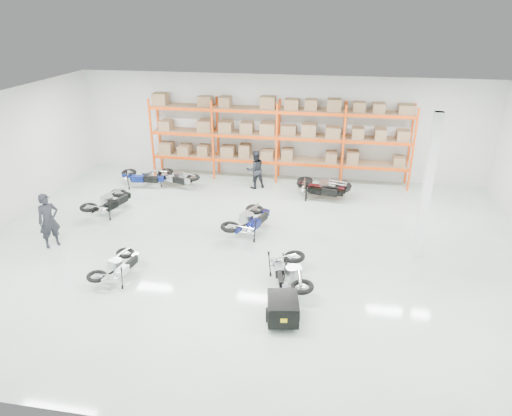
% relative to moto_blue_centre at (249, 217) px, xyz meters
% --- Properties ---
extents(room, '(18.00, 18.00, 18.00)m').
position_rel_moto_blue_centre_xyz_m(room, '(0.27, -1.08, 1.65)').
color(room, silver).
rests_on(room, ground).
extents(pallet_rack, '(11.28, 0.98, 3.62)m').
position_rel_moto_blue_centre_xyz_m(pallet_rack, '(0.27, 5.37, 1.66)').
color(pallet_rack, '#FB4B0D').
rests_on(pallet_rack, ground).
extents(structural_column, '(0.25, 0.25, 4.50)m').
position_rel_moto_blue_centre_xyz_m(structural_column, '(5.47, -0.58, 1.65)').
color(structural_column, white).
rests_on(structural_column, ground).
extents(moto_blue_centre, '(1.57, 2.16, 1.26)m').
position_rel_moto_blue_centre_xyz_m(moto_blue_centre, '(0.00, 0.00, 0.00)').
color(moto_blue_centre, '#070E4F').
rests_on(moto_blue_centre, ground).
extents(moto_silver_left, '(1.06, 1.73, 1.05)m').
position_rel_moto_blue_centre_xyz_m(moto_silver_left, '(-3.17, -3.46, -0.10)').
color(moto_silver_left, silver).
rests_on(moto_silver_left, ground).
extents(moto_black_far_left, '(1.43, 2.06, 1.21)m').
position_rel_moto_blue_centre_xyz_m(moto_black_far_left, '(-5.48, 0.71, -0.03)').
color(moto_black_far_left, black).
rests_on(moto_black_far_left, ground).
extents(moto_touring_right, '(1.32, 2.02, 1.21)m').
position_rel_moto_blue_centre_xyz_m(moto_touring_right, '(1.71, -3.03, -0.03)').
color(moto_touring_right, black).
rests_on(moto_touring_right, ground).
extents(trailer, '(0.89, 1.62, 0.66)m').
position_rel_moto_blue_centre_xyz_m(trailer, '(1.71, -4.63, -0.21)').
color(trailer, black).
rests_on(trailer, ground).
extents(moto_back_a, '(1.95, 1.01, 1.25)m').
position_rel_moto_blue_centre_xyz_m(moto_back_a, '(-5.23, 3.54, -0.01)').
color(moto_back_a, navy).
rests_on(moto_back_a, ground).
extents(moto_back_b, '(1.96, 1.44, 1.14)m').
position_rel_moto_blue_centre_xyz_m(moto_back_b, '(-3.90, 3.79, -0.06)').
color(moto_back_b, '#9DA1A6').
rests_on(moto_back_b, ground).
extents(moto_back_c, '(2.05, 1.29, 1.23)m').
position_rel_moto_blue_centre_xyz_m(moto_back_c, '(2.33, 3.44, -0.02)').
color(moto_back_c, black).
rests_on(moto_back_c, ground).
extents(moto_back_d, '(2.08, 1.30, 1.25)m').
position_rel_moto_blue_centre_xyz_m(moto_back_d, '(2.35, 3.70, -0.01)').
color(moto_back_d, '#420D11').
rests_on(moto_back_d, ground).
extents(person_left, '(0.75, 0.78, 1.81)m').
position_rel_moto_blue_centre_xyz_m(person_left, '(-6.11, -2.03, 0.31)').
color(person_left, black).
rests_on(person_left, ground).
extents(person_back, '(1.01, 0.94, 1.65)m').
position_rel_moto_blue_centre_xyz_m(person_back, '(-0.52, 4.17, 0.23)').
color(person_back, black).
rests_on(person_back, ground).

